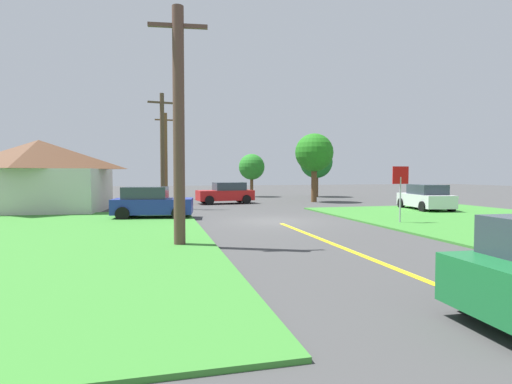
# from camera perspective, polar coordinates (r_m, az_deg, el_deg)

# --- Properties ---
(ground_plane) EXTENTS (120.00, 120.00, 0.00)m
(ground_plane) POSITION_cam_1_polar(r_m,az_deg,el_deg) (19.36, 2.74, -4.16)
(ground_plane) COLOR #424242
(grass_verge_left) EXTENTS (12.00, 20.00, 0.08)m
(grass_verge_left) POSITION_cam_1_polar(r_m,az_deg,el_deg) (15.18, -30.11, -6.22)
(grass_verge_left) COLOR #3A8330
(grass_verge_left) RESTS_ON ground
(lane_stripe_center) EXTENTS (0.20, 14.00, 0.01)m
(lane_stripe_center) POSITION_cam_1_polar(r_m,az_deg,el_deg) (12.01, 13.92, -8.37)
(lane_stripe_center) COLOR yellow
(lane_stripe_center) RESTS_ON ground
(stop_sign) EXTENTS (0.79, 0.07, 2.61)m
(stop_sign) POSITION_cam_1_polar(r_m,az_deg,el_deg) (19.28, 19.79, 1.18)
(stop_sign) COLOR #9EA0A8
(stop_sign) RESTS_ON ground
(car_on_crossroad) EXTENTS (2.51, 4.45, 1.62)m
(car_on_crossroad) POSITION_cam_1_polar(r_m,az_deg,el_deg) (26.95, 22.90, -0.74)
(car_on_crossroad) COLOR silver
(car_on_crossroad) RESTS_ON ground
(parked_car_near_building) EXTENTS (4.12, 2.38, 1.62)m
(parked_car_near_building) POSITION_cam_1_polar(r_m,az_deg,el_deg) (21.03, -14.64, -1.51)
(parked_car_near_building) COLOR navy
(parked_car_near_building) RESTS_ON ground
(car_approaching_junction) EXTENTS (4.38, 2.34, 1.62)m
(car_approaching_junction) POSITION_cam_1_polar(r_m,az_deg,el_deg) (30.76, -4.25, -0.16)
(car_approaching_junction) COLOR red
(car_approaching_junction) RESTS_ON ground
(utility_pole_near) EXTENTS (1.80, 0.36, 7.38)m
(utility_pole_near) POSITION_cam_1_polar(r_m,az_deg,el_deg) (12.80, -10.89, 9.29)
(utility_pole_near) COLOR brown
(utility_pole_near) RESTS_ON ground
(utility_pole_mid) EXTENTS (1.80, 0.34, 7.44)m
(utility_pole_mid) POSITION_cam_1_polar(r_m,az_deg,el_deg) (26.72, -13.13, 5.92)
(utility_pole_mid) COLOR #4D3B2B
(utility_pole_mid) RESTS_ON ground
(utility_pole_far) EXTENTS (1.80, 0.34, 7.65)m
(utility_pole_far) POSITION_cam_1_polar(r_m,az_deg,el_deg) (36.69, -12.70, 5.09)
(utility_pole_far) COLOR brown
(utility_pole_far) RESTS_ON ground
(oak_tree_left) EXTENTS (3.22, 3.22, 5.07)m
(oak_tree_left) POSITION_cam_1_polar(r_m,az_deg,el_deg) (40.32, 8.53, 4.20)
(oak_tree_left) COLOR brown
(oak_tree_left) RESTS_ON ground
(pine_tree_center) EXTENTS (3.08, 3.08, 5.53)m
(pine_tree_center) POSITION_cam_1_polar(r_m,az_deg,el_deg) (32.85, 8.25, 5.47)
(pine_tree_center) COLOR brown
(pine_tree_center) RESTS_ON ground
(oak_tree_right) EXTENTS (2.56, 2.56, 4.25)m
(oak_tree_right) POSITION_cam_1_polar(r_m,az_deg,el_deg) (39.95, -0.62, 3.55)
(oak_tree_right) COLOR brown
(oak_tree_right) RESTS_ON ground
(barn) EXTENTS (7.79, 6.50, 4.30)m
(barn) POSITION_cam_1_polar(r_m,az_deg,el_deg) (27.36, -28.36, 2.02)
(barn) COLOR beige
(barn) RESTS_ON ground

